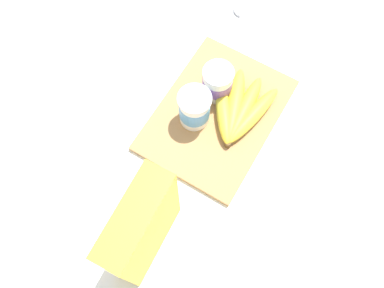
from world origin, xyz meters
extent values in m
plane|color=white|center=(0.00, 0.00, 0.00)|extent=(2.40, 2.40, 0.00)
cube|color=#A37A4C|center=(0.00, 0.00, 0.01)|extent=(0.35, 0.25, 0.01)
cube|color=yellow|center=(-0.32, -0.02, 0.12)|extent=(0.18, 0.07, 0.24)
cylinder|color=white|center=(-0.04, 0.04, 0.06)|extent=(0.07, 0.07, 0.09)
cylinder|color=#5193D1|center=(-0.04, 0.04, 0.06)|extent=(0.07, 0.07, 0.05)
cylinder|color=silver|center=(-0.04, 0.04, 0.11)|extent=(0.07, 0.07, 0.00)
cylinder|color=white|center=(0.05, 0.03, 0.06)|extent=(0.07, 0.07, 0.08)
cylinder|color=#7A4C99|center=(0.05, 0.03, 0.06)|extent=(0.07, 0.07, 0.04)
cylinder|color=silver|center=(0.05, 0.03, 0.10)|extent=(0.07, 0.07, 0.00)
ellipsoid|color=yellow|center=(0.03, -0.08, 0.03)|extent=(0.18, 0.07, 0.03)
ellipsoid|color=yellow|center=(0.03, -0.05, 0.03)|extent=(0.18, 0.05, 0.04)
ellipsoid|color=yellow|center=(0.03, -0.03, 0.03)|extent=(0.19, 0.10, 0.04)
ellipsoid|color=yellow|center=(0.00, -0.02, 0.03)|extent=(0.14, 0.11, 0.04)
cylinder|color=brown|center=(-0.06, -0.06, 0.02)|extent=(0.01, 0.01, 0.02)
cylinder|color=silver|center=(0.25, 0.05, 0.00)|extent=(0.07, 0.09, 0.01)
ellipsoid|color=silver|center=(0.29, 0.10, 0.01)|extent=(0.04, 0.04, 0.01)
camera|label=1|loc=(-0.39, -0.16, 0.85)|focal=38.07mm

